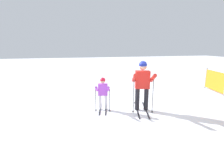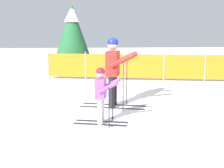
# 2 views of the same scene
# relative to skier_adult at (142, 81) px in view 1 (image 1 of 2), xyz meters

# --- Properties ---
(ground_plane) EXTENTS (60.00, 60.00, 0.00)m
(ground_plane) POSITION_rel_skier_adult_xyz_m (0.26, -0.24, -1.11)
(ground_plane) COLOR white
(skier_adult) EXTENTS (1.78, 0.97, 1.85)m
(skier_adult) POSITION_rel_skier_adult_xyz_m (0.00, 0.00, 0.00)
(skier_adult) COLOR black
(skier_adult) RESTS_ON ground_plane
(skier_child) EXTENTS (1.19, 0.62, 1.24)m
(skier_child) POSITION_rel_skier_adult_xyz_m (-0.41, -1.39, -0.38)
(skier_child) COLOR black
(skier_child) RESTS_ON ground_plane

